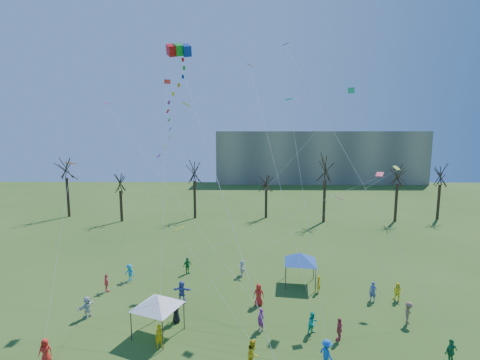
{
  "coord_description": "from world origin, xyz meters",
  "views": [
    {
      "loc": [
        -0.01,
        -18.48,
        14.24
      ],
      "look_at": [
        -0.33,
        5.0,
        11.0
      ],
      "focal_mm": 25.0,
      "sensor_mm": 36.0,
      "label": 1
    }
  ],
  "objects_px": {
    "canopy_tent_white": "(158,301)",
    "big_box_kite": "(176,109)",
    "distant_building": "(318,157)",
    "canopy_tent_blue": "(300,258)"
  },
  "relations": [
    {
      "from": "canopy_tent_blue",
      "to": "canopy_tent_white",
      "type": "bearing_deg",
      "value": -144.15
    },
    {
      "from": "distant_building",
      "to": "canopy_tent_blue",
      "type": "xyz_separation_m",
      "value": [
        -16.69,
        -70.1,
        -4.86
      ]
    },
    {
      "from": "distant_building",
      "to": "canopy_tent_blue",
      "type": "relative_size",
      "value": 14.57
    },
    {
      "from": "big_box_kite",
      "to": "canopy_tent_white",
      "type": "height_order",
      "value": "big_box_kite"
    },
    {
      "from": "distant_building",
      "to": "canopy_tent_white",
      "type": "xyz_separation_m",
      "value": [
        -28.14,
        -78.37,
        -4.94
      ]
    },
    {
      "from": "canopy_tent_white",
      "to": "big_box_kite",
      "type": "bearing_deg",
      "value": 56.73
    },
    {
      "from": "distant_building",
      "to": "canopy_tent_blue",
      "type": "distance_m",
      "value": 72.22
    },
    {
      "from": "distant_building",
      "to": "big_box_kite",
      "type": "bearing_deg",
      "value": -109.37
    },
    {
      "from": "distant_building",
      "to": "big_box_kite",
      "type": "xyz_separation_m",
      "value": [
        -26.88,
        -76.45,
        8.47
      ]
    },
    {
      "from": "distant_building",
      "to": "canopy_tent_white",
      "type": "bearing_deg",
      "value": -109.75
    }
  ]
}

